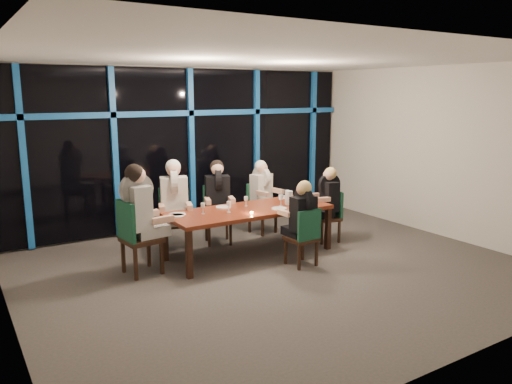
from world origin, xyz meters
TOP-DOWN VIEW (x-y plane):
  - room at (0.00, 0.00)m, footprint 7.04×7.00m
  - window_wall at (0.01, 2.93)m, footprint 6.86×0.43m
  - dining_table at (0.00, 0.80)m, footprint 2.60×1.00m
  - chair_far_left at (-0.90, 1.65)m, footprint 0.60×0.60m
  - chair_far_mid at (-0.10, 1.70)m, footprint 0.57×0.57m
  - chair_far_right at (0.85, 1.83)m, footprint 0.50×0.50m
  - chair_end_left at (-1.81, 0.89)m, footprint 0.55×0.55m
  - chair_end_right at (1.59, 0.71)m, footprint 0.48×0.48m
  - chair_near_mid at (0.40, -0.10)m, footprint 0.42×0.42m
  - diner_far_left at (-0.93, 1.56)m, footprint 0.61×0.70m
  - diner_far_mid at (-0.12, 1.62)m, footprint 0.58×0.66m
  - diner_far_right at (0.87, 1.75)m, footprint 0.50×0.61m
  - diner_end_left at (-1.72, 0.90)m, footprint 0.70×0.57m
  - diner_end_right at (1.52, 0.72)m, footprint 0.59×0.49m
  - diner_near_mid at (0.40, -0.03)m, footprint 0.44×0.55m
  - plate_far_left at (-1.11, 1.03)m, footprint 0.24×0.24m
  - plate_far_mid at (-0.31, 1.08)m, footprint 0.24×0.24m
  - plate_far_right at (0.98, 1.20)m, footprint 0.24×0.24m
  - plate_end_left at (-1.16, 0.96)m, footprint 0.24×0.24m
  - plate_end_right at (0.97, 0.84)m, footprint 0.24×0.24m
  - plate_near_mid at (0.39, 0.53)m, footprint 0.24×0.24m
  - wine_bottle at (1.06, 0.76)m, footprint 0.07×0.07m
  - water_pitcher at (0.70, 0.72)m, footprint 0.14×0.12m
  - tea_light at (-0.14, 0.50)m, footprint 0.05×0.05m
  - wine_glass_a at (-0.38, 0.76)m, footprint 0.07×0.07m
  - wine_glass_b at (0.05, 0.99)m, footprint 0.06×0.06m
  - wine_glass_c at (0.52, 0.68)m, footprint 0.07×0.07m
  - wine_glass_d at (-0.76, 0.88)m, footprint 0.06×0.06m
  - wine_glass_e at (0.83, 0.94)m, footprint 0.07×0.07m

SIDE VIEW (x-z plane):
  - chair_near_mid at x=0.40m, z-range 0.05..0.93m
  - chair_end_right at x=1.59m, z-range 0.05..0.93m
  - chair_far_right at x=0.85m, z-range 0.05..0.96m
  - chair_far_mid at x=-0.10m, z-range 0.06..1.03m
  - chair_far_left at x=-0.90m, z-range 0.06..1.08m
  - chair_end_left at x=-1.81m, z-range 0.06..1.14m
  - dining_table at x=0.00m, z-range 0.31..1.06m
  - plate_far_left at x=-1.11m, z-range 0.75..0.76m
  - plate_far_mid at x=-0.31m, z-range 0.75..0.76m
  - plate_far_right at x=0.98m, z-range 0.75..0.76m
  - plate_end_left at x=-1.16m, z-range 0.75..0.76m
  - plate_end_right at x=0.97m, z-range 0.75..0.76m
  - plate_near_mid at x=0.39m, z-range 0.75..0.76m
  - tea_light at x=-0.14m, z-range 0.75..0.78m
  - diner_near_mid at x=0.40m, z-range 0.41..1.27m
  - diner_end_right at x=1.52m, z-range 0.41..1.27m
  - water_pitcher at x=0.70m, z-range 0.75..0.97m
  - wine_glass_b at x=0.05m, z-range 0.79..0.94m
  - wine_bottle at x=1.06m, z-range 0.71..1.02m
  - wine_glass_d at x=-0.76m, z-range 0.79..0.96m
  - diner_far_right at x=0.87m, z-range 0.43..1.32m
  - wine_glass_a at x=-0.38m, z-range 0.79..0.96m
  - wine_glass_e at x=0.83m, z-range 0.79..0.98m
  - wine_glass_c at x=0.52m, z-range 0.79..0.98m
  - diner_far_mid at x=-0.12m, z-range 0.46..1.40m
  - diner_far_left at x=-0.93m, z-range 0.48..1.47m
  - diner_end_left at x=-1.72m, z-range 0.50..1.55m
  - window_wall at x=0.01m, z-range 0.08..3.02m
  - room at x=0.00m, z-range 0.51..3.53m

